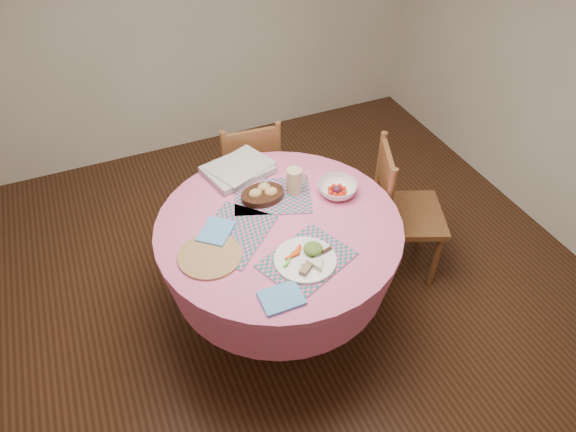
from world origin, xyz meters
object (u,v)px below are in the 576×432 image
latte_mug (295,181)px  chair_right (401,210)px  wicker_trivet (210,256)px  chair_back (249,172)px  dining_table (279,250)px  fruit_bowl (337,189)px  bread_bowl (263,194)px  dinner_plate (307,259)px

latte_mug → chair_right: bearing=-8.1°
wicker_trivet → latte_mug: (0.55, 0.27, 0.07)m
chair_back → dining_table: bearing=86.8°
fruit_bowl → latte_mug: bearing=153.6°
chair_right → bread_bowl: size_ratio=3.92×
wicker_trivet → dining_table: bearing=12.5°
chair_right → dining_table: bearing=119.1°
chair_right → chair_back: (-0.70, 0.72, -0.01)m
chair_right → bread_bowl: 0.89m
chair_back → latte_mug: 0.73m
wicker_trivet → chair_right: bearing=8.5°
dinner_plate → fruit_bowl: 0.52m
chair_right → wicker_trivet: 1.26m
dining_table → latte_mug: latte_mug is taller
dining_table → latte_mug: bearing=48.1°
bread_bowl → latte_mug: size_ratio=1.62×
dining_table → dinner_plate: 0.36m
dinner_plate → bread_bowl: size_ratio=1.26×
dinner_plate → bread_bowl: bearing=92.2°
chair_back → dinner_plate: 1.16m
dinner_plate → latte_mug: 0.51m
wicker_trivet → fruit_bowl: size_ratio=1.17×
dinner_plate → latte_mug: size_ratio=2.04×
chair_back → bread_bowl: 0.70m
wicker_trivet → latte_mug: latte_mug is taller
chair_back → wicker_trivet: bearing=66.2°
wicker_trivet → chair_back: bearing=60.8°
chair_back → bread_bowl: chair_back is taller
wicker_trivet → dinner_plate: bearing=-27.7°
dining_table → chair_right: (0.83, 0.10, -0.09)m
chair_back → wicker_trivet: 1.08m
chair_back → latte_mug: bearing=99.6°
dining_table → wicker_trivet: (-0.38, -0.08, 0.20)m
chair_back → fruit_bowl: 0.84m
wicker_trivet → bread_bowl: bread_bowl is taller
dinner_plate → latte_mug: latte_mug is taller
chair_right → wicker_trivet: chair_right is taller
dining_table → wicker_trivet: 0.44m
dining_table → wicker_trivet: size_ratio=4.13×
chair_back → wicker_trivet: chair_back is taller
bread_bowl → fruit_bowl: bearing=-17.8°
chair_right → latte_mug: chair_right is taller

